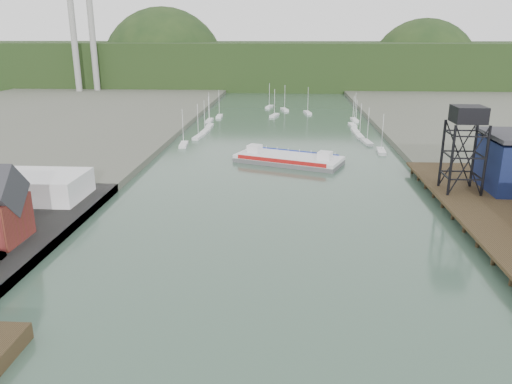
# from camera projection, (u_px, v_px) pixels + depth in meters

# --- Properties ---
(east_pier) EXTENTS (14.00, 70.00, 2.45)m
(east_pier) POSITION_uv_depth(u_px,v_px,m) (496.00, 216.00, 82.43)
(east_pier) COLOR black
(east_pier) RESTS_ON ground
(white_shed) EXTENTS (18.00, 12.00, 4.50)m
(white_shed) POSITION_uv_depth(u_px,v_px,m) (35.00, 186.00, 91.61)
(white_shed) COLOR silver
(white_shed) RESTS_ON west_quay
(lift_tower) EXTENTS (6.50, 6.50, 16.00)m
(lift_tower) POSITION_uv_depth(u_px,v_px,m) (468.00, 120.00, 90.78)
(lift_tower) COLOR black
(lift_tower) RESTS_ON east_pier
(marina_sailboats) EXTENTS (57.71, 92.65, 0.90)m
(marina_sailboats) POSITION_uv_depth(u_px,v_px,m) (282.00, 125.00, 174.12)
(marina_sailboats) COLOR silver
(marina_sailboats) RESTS_ON ground
(smokestacks) EXTENTS (11.20, 8.20, 60.00)m
(smokestacks) POSITION_uv_depth(u_px,v_px,m) (83.00, 36.00, 261.25)
(smokestacks) COLOR gray
(smokestacks) RESTS_ON ground
(distant_hills) EXTENTS (500.00, 120.00, 80.00)m
(distant_hills) POSITION_uv_depth(u_px,v_px,m) (280.00, 67.00, 326.36)
(distant_hills) COLOR black
(distant_hills) RESTS_ON ground
(chain_ferry) EXTENTS (27.90, 19.07, 3.73)m
(chain_ferry) POSITION_uv_depth(u_px,v_px,m) (289.00, 159.00, 123.68)
(chain_ferry) COLOR #525355
(chain_ferry) RESTS_ON ground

